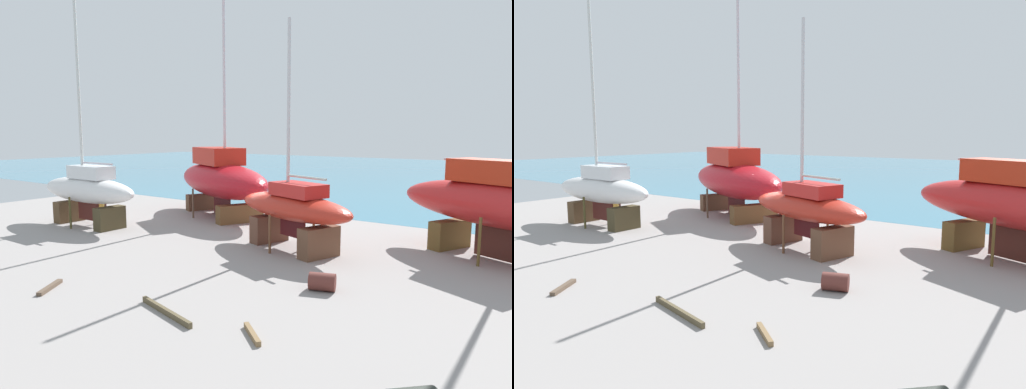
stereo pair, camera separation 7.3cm
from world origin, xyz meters
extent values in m
plane|color=gray|center=(0.00, -4.74, 0.00)|extent=(47.94, 47.94, 0.00)
cube|color=teal|center=(0.00, 42.40, 0.00)|extent=(166.52, 70.29, 0.01)
cube|color=brown|center=(7.69, 3.33, 0.66)|extent=(1.56, 2.27, 1.33)
cylinder|color=brown|center=(9.39, 0.88, 1.01)|extent=(0.12, 0.12, 2.02)
ellipsoid|color=red|center=(10.02, 2.24, 2.41)|extent=(10.46, 6.82, 1.96)
cube|color=#45201A|center=(10.02, 2.24, 0.74)|extent=(2.27, 1.12, 1.37)
cube|color=#AA2812|center=(9.56, 2.46, 3.78)|extent=(4.04, 3.05, 0.98)
cylinder|color=silver|center=(8.86, 2.78, 4.19)|extent=(3.31, 1.64, 0.13)
cube|color=brown|center=(-4.14, 2.46, 0.56)|extent=(1.93, 2.91, 1.12)
cube|color=brown|center=(-9.03, 4.93, 0.56)|extent=(1.93, 2.91, 1.12)
cylinder|color=brown|center=(-5.68, 5.48, 0.95)|extent=(0.12, 0.12, 1.90)
cylinder|color=brown|center=(-7.48, 1.91, 0.95)|extent=(0.12, 0.12, 1.90)
ellipsoid|color=#B1151F|center=(-6.58, 3.70, 2.34)|extent=(11.43, 8.18, 2.22)
cube|color=#481A1C|center=(-6.58, 3.70, 0.45)|extent=(2.39, 1.26, 1.55)
cube|color=#B52417|center=(-7.07, 3.94, 3.89)|extent=(4.51, 3.72, 1.11)
cylinder|color=beige|center=(-6.10, 3.45, 9.64)|extent=(0.19, 0.19, 12.60)
cylinder|color=silver|center=(-7.81, 4.31, 4.24)|extent=(3.49, 1.85, 0.13)
cube|color=brown|center=(0.09, -0.59, 0.68)|extent=(1.29, 2.05, 1.35)
cube|color=brown|center=(3.49, -1.75, 0.68)|extent=(1.29, 2.05, 1.35)
cylinder|color=brown|center=(1.36, -2.42, 0.88)|extent=(0.12, 0.12, 1.77)
cylinder|color=brown|center=(2.22, 0.09, 0.88)|extent=(0.12, 0.12, 1.77)
ellipsoid|color=#B4281B|center=(1.79, -1.17, 2.01)|extent=(7.58, 4.61, 1.19)
cube|color=#471316|center=(1.79, -1.17, 0.99)|extent=(1.66, 0.63, 0.83)
cube|color=red|center=(2.13, -1.28, 2.84)|extent=(2.92, 2.21, 0.60)
cylinder|color=#BCBBC1|center=(1.45, -1.05, 6.51)|extent=(0.16, 0.16, 7.94)
cylinder|color=silver|center=(2.64, -1.46, 3.44)|extent=(2.42, 0.92, 0.11)
cube|color=brown|center=(-12.81, -3.39, 0.64)|extent=(0.71, 1.71, 1.29)
cube|color=#433923|center=(-8.82, -3.41, 0.64)|extent=(0.71, 1.71, 1.29)
cylinder|color=#453F1F|center=(-10.82, -4.58, 0.91)|extent=(0.12, 0.12, 1.81)
cylinder|color=#4C2F2C|center=(-10.81, -2.23, 0.91)|extent=(0.12, 0.12, 1.81)
ellipsoid|color=silver|center=(-10.82, -3.40, 2.11)|extent=(7.99, 2.17, 1.50)
cube|color=#4B1B16|center=(-10.82, -3.40, 0.84)|extent=(1.92, 0.09, 1.05)
cube|color=silver|center=(-10.42, -3.40, 3.16)|extent=(2.88, 1.29, 0.75)
cylinder|color=silver|center=(-11.22, -3.40, 8.49)|extent=(0.16, 0.16, 11.41)
cylinder|color=#C0B6C1|center=(-9.82, -3.41, 3.68)|extent=(2.79, 0.13, 0.11)
cylinder|color=brown|center=(-14.88, -0.78, 0.45)|extent=(0.70, 0.70, 0.90)
cylinder|color=olive|center=(-15.09, 0.53, 0.43)|extent=(0.75, 0.75, 0.87)
cylinder|color=#592923|center=(5.60, -5.45, 0.31)|extent=(1.05, 0.88, 0.62)
cube|color=brown|center=(5.79, -9.78, 0.07)|extent=(1.09, 0.91, 0.15)
cube|color=brown|center=(2.79, -10.07, 0.09)|extent=(2.72, 0.78, 0.18)
cube|color=brown|center=(-2.14, -10.88, 0.07)|extent=(0.95, 1.34, 0.13)
camera|label=1|loc=(12.68, -19.13, 5.38)|focal=32.19mm
camera|label=2|loc=(12.74, -19.09, 5.38)|focal=32.19mm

